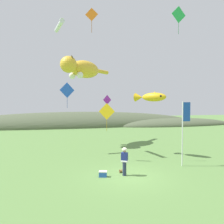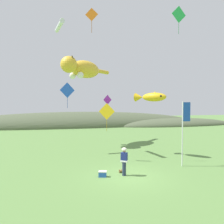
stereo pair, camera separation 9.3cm
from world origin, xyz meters
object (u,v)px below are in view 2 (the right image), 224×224
Objects in this scene: kite_spool at (120,171)px; festival_attendant at (124,161)px; kite_tube_streamer at (59,26)px; kite_diamond_gold at (107,112)px; picnic_cooler at (103,174)px; kite_giant_cat at (82,69)px; kite_diamond_green at (179,15)px; kite_diamond_orange at (92,15)px; kite_fish_windsock at (151,97)px; festival_banner_pole at (184,124)px; kite_diamond_violet at (108,100)px; kite_diamond_blue at (67,90)px.

festival_attendant is at bearing -83.74° from kite_spool.
kite_diamond_gold is (3.54, -3.34, -7.54)m from kite_tube_streamer.
kite_giant_cat reaches higher than picnic_cooler.
kite_diamond_gold is (1.09, 3.63, 3.76)m from picnic_cooler.
kite_spool is 13.61m from kite_tube_streamer.
kite_diamond_green is (7.15, -7.95, 3.54)m from kite_giant_cat.
kite_giant_cat is 2.65× the size of kite_diamond_green.
picnic_cooler is (-1.32, -0.50, 0.07)m from kite_spool.
kite_diamond_orange is 7.68m from kite_diamond_gold.
kite_fish_windsock reaches higher than kite_spool.
festival_banner_pole is at bearing -110.19° from kite_diamond_green.
kite_diamond_orange is (2.42, -2.97, 0.05)m from kite_tube_streamer.
kite_diamond_green is at bearing 30.22° from festival_attendant.
kite_tube_streamer reaches higher than kite_diamond_violet.
kite_giant_cat is at bearing 59.92° from kite_tube_streamer.
kite_fish_windsock is 0.95× the size of kite_tube_streamer.
festival_banner_pole reaches higher than kite_spool.
kite_fish_windsock is 4.37m from kite_diamond_gold.
festival_attendant is at bearing -71.03° from kite_diamond_orange.
kite_diamond_orange is (-1.41, 4.10, 10.57)m from festival_attendant.
kite_tube_streamer is (-3.76, 6.47, 11.37)m from kite_spool.
kite_diamond_violet is at bearing 111.12° from kite_fish_windsock.
festival_attendant is 1.59m from picnic_cooler.
kite_fish_windsock is at bearing 4.84° from kite_diamond_orange.
kite_diamond_green is (7.18, -0.74, 0.43)m from kite_diamond_orange.
kite_giant_cat is 11.26m from kite_diamond_green.
kite_diamond_green reaches higher than festival_attendant.
kite_diamond_blue reaches higher than picnic_cooler.
festival_attendant is 0.92× the size of kite_diamond_orange.
kite_diamond_green is (9.60, -3.71, 0.48)m from kite_tube_streamer.
kite_diamond_orange is 0.83× the size of kite_diamond_blue.
kite_fish_windsock is (5.21, -6.76, -3.27)m from kite_giant_cat.
kite_diamond_gold is (1.12, -0.37, -7.59)m from kite_diamond_orange.
kite_spool is 11.41m from kite_diamond_violet.
kite_diamond_gold is at bearing 94.44° from festival_attendant.
picnic_cooler is 0.25× the size of kite_diamond_gold.
kite_diamond_orange is 0.84× the size of kite_diamond_green.
kite_diamond_blue is (-2.90, 3.45, 1.84)m from kite_diamond_gold.
kite_tube_streamer is 1.21× the size of kite_diamond_blue.
festival_attendant is at bearing -85.56° from kite_diamond_gold.
kite_diamond_gold is 1.10× the size of kite_diamond_violet.
kite_tube_streamer is 5.73m from kite_diamond_blue.
kite_diamond_green reaches higher than kite_diamond_orange.
kite_tube_streamer is at bearing -120.08° from kite_giant_cat.
festival_attendant is 7.28m from kite_fish_windsock.
kite_diamond_orange is at bearing 90.40° from picnic_cooler.
festival_attendant is 3.15× the size of picnic_cooler.
kite_diamond_blue reaches higher than kite_fish_windsock.
kite_diamond_blue is at bearing 115.38° from kite_spool.
festival_attendant is 13.62m from kite_giant_cat.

